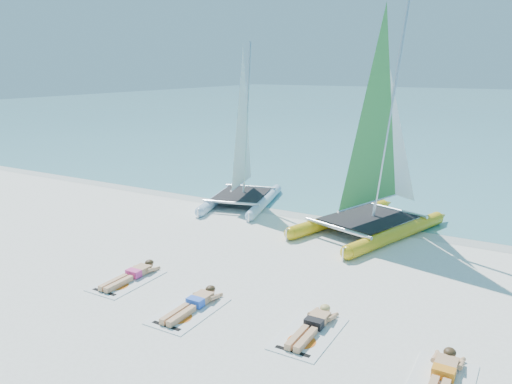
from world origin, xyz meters
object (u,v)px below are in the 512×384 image
(sunbather_b, at_px, (194,303))
(towel_b, at_px, (189,311))
(sunbather_d, at_px, (443,374))
(towel_a, at_px, (127,281))
(sunbather_c, at_px, (313,324))
(towel_c, at_px, (309,334))
(sunbather_a, at_px, (133,274))
(catamaran_yellow, at_px, (382,158))
(catamaran_blue, at_px, (242,156))

(sunbather_b, bearing_deg, towel_b, -90.00)
(sunbather_d, bearing_deg, towel_a, 177.61)
(towel_b, relative_size, sunbather_d, 1.07)
(sunbather_c, bearing_deg, towel_c, -90.00)
(towel_a, height_order, towel_c, same)
(sunbather_c, bearing_deg, sunbather_a, 179.35)
(towel_c, distance_m, sunbather_c, 0.22)
(catamaran_yellow, distance_m, towel_a, 8.59)
(catamaran_blue, distance_m, sunbather_a, 7.70)
(towel_c, xyz_separation_m, sunbather_c, (-0.00, 0.19, 0.11))
(sunbather_c, bearing_deg, towel_a, -178.41)
(catamaran_blue, xyz_separation_m, catamaran_yellow, (5.42, -0.40, 0.44))
(sunbather_b, xyz_separation_m, sunbather_c, (2.63, 0.44, 0.00))
(towel_b, distance_m, sunbather_b, 0.22)
(catamaran_yellow, relative_size, sunbather_c, 4.25)
(sunbather_a, bearing_deg, sunbather_d, -3.86)
(towel_a, height_order, towel_b, same)
(sunbather_a, height_order, sunbather_c, same)
(towel_c, distance_m, sunbather_d, 2.58)
(catamaran_yellow, relative_size, sunbather_b, 4.25)
(sunbather_a, xyz_separation_m, sunbather_c, (4.91, -0.06, 0.00))
(sunbather_b, distance_m, sunbather_c, 2.67)
(sunbather_a, relative_size, sunbather_b, 1.00)
(towel_a, height_order, sunbather_b, sunbather_b)
(catamaran_blue, height_order, towel_c, catamaran_blue)
(catamaran_yellow, relative_size, sunbather_d, 4.25)
(catamaran_blue, distance_m, towel_c, 10.02)
(towel_a, bearing_deg, towel_b, -12.25)
(sunbather_c, height_order, sunbather_d, same)
(catamaran_yellow, xyz_separation_m, sunbather_b, (-1.83, -7.48, -2.19))
(catamaran_yellow, height_order, towel_c, catamaran_yellow)
(towel_c, bearing_deg, catamaran_yellow, 96.29)
(towel_b, xyz_separation_m, sunbather_d, (5.19, 0.18, 0.11))
(catamaran_blue, xyz_separation_m, sunbather_b, (3.59, -7.88, -1.75))
(towel_c, height_order, sunbather_c, sunbather_c)
(sunbather_c, bearing_deg, towel_b, -166.52)
(catamaran_yellow, distance_m, sunbather_a, 8.40)
(sunbather_d, bearing_deg, catamaran_yellow, 114.16)
(sunbather_d, bearing_deg, catamaran_blue, 138.06)
(catamaran_blue, height_order, towel_a, catamaran_blue)
(catamaran_blue, relative_size, towel_b, 3.39)
(sunbather_a, relative_size, sunbather_d, 1.00)
(catamaran_blue, xyz_separation_m, towel_b, (3.59, -8.07, -1.86))
(sunbather_d, bearing_deg, towel_c, 174.29)
(towel_b, bearing_deg, catamaran_blue, 113.97)
(towel_a, distance_m, sunbather_b, 2.30)
(sunbather_b, bearing_deg, sunbather_a, 167.75)
(sunbather_a, bearing_deg, towel_b, -16.77)
(towel_c, bearing_deg, sunbather_a, 177.11)
(catamaran_blue, distance_m, catamaran_yellow, 5.45)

